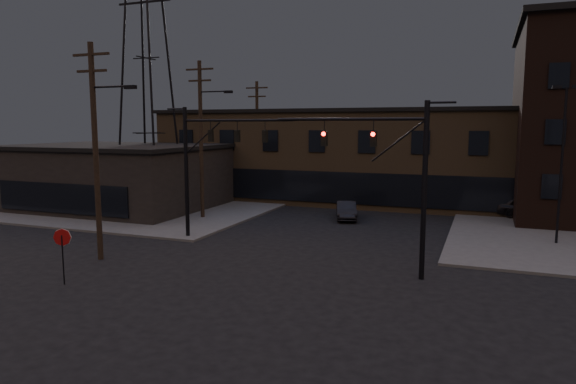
# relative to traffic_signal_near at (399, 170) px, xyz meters

# --- Properties ---
(ground) EXTENTS (140.00, 140.00, 0.00)m
(ground) POSITION_rel_traffic_signal_near_xyz_m (-5.36, -4.50, -4.93)
(ground) COLOR black
(ground) RESTS_ON ground
(sidewalk_nw) EXTENTS (30.00, 30.00, 0.15)m
(sidewalk_nw) POSITION_rel_traffic_signal_near_xyz_m (-27.36, 17.50, -4.86)
(sidewalk_nw) COLOR #474744
(sidewalk_nw) RESTS_ON ground
(building_row) EXTENTS (40.00, 12.00, 8.00)m
(building_row) POSITION_rel_traffic_signal_near_xyz_m (-5.36, 23.50, -0.93)
(building_row) COLOR brown
(building_row) RESTS_ON ground
(building_left) EXTENTS (16.00, 12.00, 5.00)m
(building_left) POSITION_rel_traffic_signal_near_xyz_m (-25.36, 11.50, -2.43)
(building_left) COLOR black
(building_left) RESTS_ON ground
(traffic_signal_near) EXTENTS (7.12, 0.24, 8.00)m
(traffic_signal_near) POSITION_rel_traffic_signal_near_xyz_m (0.00, 0.00, 0.00)
(traffic_signal_near) COLOR black
(traffic_signal_near) RESTS_ON ground
(traffic_signal_far) EXTENTS (7.12, 0.24, 8.00)m
(traffic_signal_far) POSITION_rel_traffic_signal_near_xyz_m (-12.07, 3.50, 0.08)
(traffic_signal_far) COLOR black
(traffic_signal_far) RESTS_ON ground
(stop_sign) EXTENTS (0.72, 0.33, 2.48)m
(stop_sign) POSITION_rel_traffic_signal_near_xyz_m (-13.36, -6.49, -3.09)
(stop_sign) COLOR black
(stop_sign) RESTS_ON ground
(utility_pole_near) EXTENTS (3.70, 0.28, 11.00)m
(utility_pole_near) POSITION_rel_traffic_signal_near_xyz_m (-14.79, -2.50, 0.94)
(utility_pole_near) COLOR black
(utility_pole_near) RESTS_ON ground
(utility_pole_mid) EXTENTS (3.70, 0.28, 11.50)m
(utility_pole_mid) POSITION_rel_traffic_signal_near_xyz_m (-15.79, 9.50, 1.19)
(utility_pole_mid) COLOR black
(utility_pole_mid) RESTS_ON ground
(utility_pole_far) EXTENTS (2.20, 0.28, 11.00)m
(utility_pole_far) POSITION_rel_traffic_signal_near_xyz_m (-16.86, 21.50, 0.85)
(utility_pole_far) COLOR black
(utility_pole_far) RESTS_ON ground
(transmission_tower) EXTENTS (7.00, 7.00, 25.00)m
(transmission_tower) POSITION_rel_traffic_signal_near_xyz_m (-23.36, 13.50, 7.57)
(transmission_tower) COLOR black
(transmission_tower) RESTS_ON ground
(lot_light_a) EXTENTS (1.50, 0.28, 9.14)m
(lot_light_a) POSITION_rel_traffic_signal_near_xyz_m (7.64, 9.50, 0.58)
(lot_light_a) COLOR black
(lot_light_a) RESTS_ON ground
(parked_car_lot_a) EXTENTS (5.14, 2.98, 1.65)m
(parked_car_lot_a) POSITION_rel_traffic_signal_near_xyz_m (6.93, 17.70, -3.96)
(parked_car_lot_a) COLOR black
(parked_car_lot_a) RESTS_ON sidewalk_ne
(parked_car_lot_b) EXTENTS (5.36, 3.62, 1.44)m
(parked_car_lot_b) POSITION_rel_traffic_signal_near_xyz_m (7.31, 17.63, -4.06)
(parked_car_lot_b) COLOR #B7B7B9
(parked_car_lot_b) RESTS_ON sidewalk_ne
(car_crossing) EXTENTS (2.53, 4.26, 1.33)m
(car_crossing) POSITION_rel_traffic_signal_near_xyz_m (-5.87, 13.26, -4.27)
(car_crossing) COLOR black
(car_crossing) RESTS_ON ground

